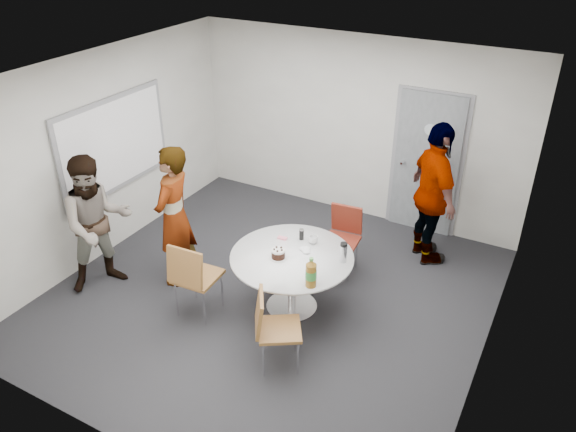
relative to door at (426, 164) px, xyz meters
The scene contains 15 objects.
floor 2.90m from the door, 113.90° to the right, with size 5.00×5.00×0.00m, color black.
ceiling 3.19m from the door, 113.90° to the right, with size 5.00×5.00×0.00m, color silver.
wall_back 1.15m from the door, behind, with size 5.00×5.00×0.00m, color beige.
wall_left 4.38m from the door, 145.41° to the right, with size 5.00×5.00×0.00m, color beige.
wall_right 2.87m from the door, 60.57° to the right, with size 5.00×5.00×0.00m, color beige.
wall_front 5.11m from the door, 102.45° to the right, with size 5.00×5.00×0.00m, color beige.
door is the anchor object (origin of this frame).
whiteboard 4.25m from the door, 147.34° to the right, with size 0.04×1.90×1.25m.
table 2.70m from the door, 105.93° to the right, with size 1.41×1.41×1.08m.
chair_near_left 3.66m from the door, 117.40° to the right, with size 0.49×0.53×0.98m.
chair_near_right 3.55m from the door, 98.36° to the right, with size 0.61×0.60×0.89m.
chair_far 1.69m from the door, 110.91° to the right, with size 0.46×0.50×0.89m.
person_main 3.56m from the door, 130.32° to the right, with size 0.66×0.43×1.81m, color #A5C6EA.
person_left 4.45m from the door, 133.31° to the right, with size 0.85×0.66×1.74m, color white.
person_right 0.83m from the door, 67.14° to the right, with size 1.13×0.47×1.93m, color black.
Camera 1 is at (2.83, -4.76, 4.25)m, focal length 35.00 mm.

